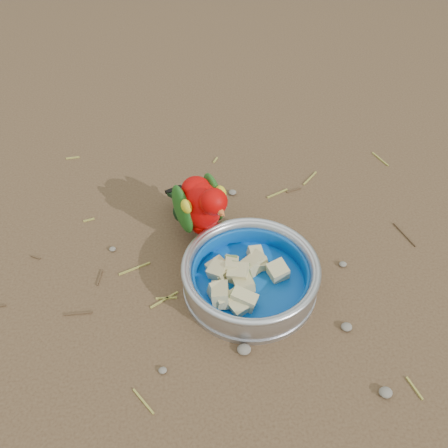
{
  "coord_description": "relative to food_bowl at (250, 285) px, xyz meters",
  "views": [
    {
      "loc": [
        -0.01,
        -0.51,
        0.7
      ],
      "look_at": [
        0.06,
        0.12,
        0.08
      ],
      "focal_mm": 40.0,
      "sensor_mm": 36.0,
      "label": 1
    }
  ],
  "objects": [
    {
      "name": "ground",
      "position": [
        -0.09,
        -0.03,
        -0.01
      ],
      "size": [
        60.0,
        60.0,
        0.0
      ],
      "primitive_type": "plane",
      "color": "brown"
    },
    {
      "name": "ground_debris",
      "position": [
        -0.09,
        -0.02,
        -0.01
      ],
      "size": [
        0.9,
        0.8,
        0.01
      ],
      "primitive_type": null,
      "color": "olive",
      "rests_on": "ground"
    },
    {
      "name": "bowl_wall",
      "position": [
        0.0,
        0.0,
        0.03
      ],
      "size": [
        0.23,
        0.23,
        0.04
      ],
      "primitive_type": null,
      "color": "#B2B2BA",
      "rests_on": "food_bowl"
    },
    {
      "name": "lory_parrot",
      "position": [
        -0.07,
        0.13,
        0.07
      ],
      "size": [
        0.16,
        0.2,
        0.15
      ],
      "primitive_type": null,
      "rotation": [
        0.0,
        0.0,
        -2.69
      ],
      "color": "#B60302",
      "rests_on": "ground"
    },
    {
      "name": "food_bowl",
      "position": [
        0.0,
        0.0,
        0.0
      ],
      "size": [
        0.23,
        0.23,
        0.02
      ],
      "primitive_type": "cylinder",
      "color": "#B2B2BA",
      "rests_on": "ground"
    },
    {
      "name": "fruit_wedges",
      "position": [
        0.0,
        0.0,
        0.02
      ],
      "size": [
        0.14,
        0.14,
        0.03
      ],
      "primitive_type": null,
      "color": "tan",
      "rests_on": "food_bowl"
    }
  ]
}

